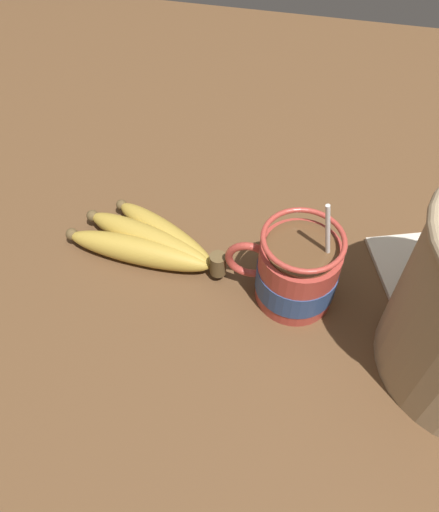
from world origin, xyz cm
name	(u,v)px	position (x,y,z in cm)	size (l,w,h in cm)	color
table	(235,279)	(0.00, 0.00, 1.70)	(139.22, 139.22, 3.40)	brown
coffee_mug	(296,272)	(-7.37, 1.87, 7.85)	(13.14, 9.38, 15.57)	#B23D33
banana_bunch	(150,242)	(11.26, -0.91, 5.15)	(21.35, 11.01, 4.14)	brown
napkin	(438,266)	(-24.83, -6.10, 3.70)	(18.28, 15.42, 0.60)	beige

